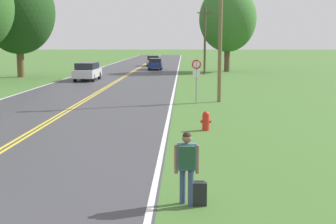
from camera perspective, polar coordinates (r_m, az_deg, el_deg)
hitchhiker_person at (r=10.60m, az=2.31°, el=-5.98°), size 0.58×0.41×1.70m
suitcase at (r=10.82m, az=3.77°, el=-9.95°), size 0.37×0.15×0.59m
fire_hydrant at (r=19.65m, az=4.63°, el=-1.05°), size 0.46×0.30×0.82m
traffic_sign at (r=27.81m, az=3.49°, el=5.11°), size 0.60×0.10×2.65m
utility_pole_midground at (r=28.79m, az=6.40°, el=10.27°), size 1.80×0.24×8.80m
utility_pole_far at (r=52.83m, az=4.52°, el=8.77°), size 1.80×0.24×7.40m
tree_left_verge at (r=51.07m, az=-17.80°, el=11.51°), size 7.42×7.42×10.91m
tree_behind_sign at (r=57.87m, az=7.29°, el=11.20°), size 6.89×6.89×10.34m
car_silver_suv_approaching at (r=45.14m, az=-9.80°, el=4.97°), size 1.92×4.86×1.70m
car_dark_blue_sedan_mid_near at (r=61.26m, az=-1.54°, el=5.88°), size 1.77×4.33×1.47m
car_champagne_sedan_mid_far at (r=70.70m, az=-1.79°, el=6.28°), size 1.92×4.83×1.54m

